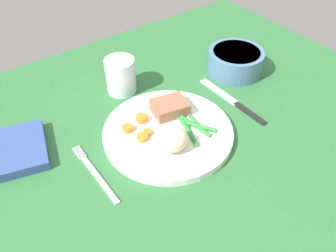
{
  "coord_description": "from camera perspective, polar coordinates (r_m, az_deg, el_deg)",
  "views": [
    {
      "loc": [
        -28.99,
        -40.44,
        51.75
      ],
      "look_at": [
        1.6,
        0.53,
        4.6
      ],
      "focal_mm": 36.52,
      "sensor_mm": 36.0,
      "label": 1
    }
  ],
  "objects": [
    {
      "name": "mashed_potatoes",
      "position": [
        0.65,
        0.85,
        -2.24
      ],
      "size": [
        6.2,
        5.27,
        4.95
      ],
      "primitive_type": "ellipsoid",
      "color": "beige",
      "rests_on": "dinner_plate"
    },
    {
      "name": "fork",
      "position": [
        0.66,
        -12.07,
        -7.76
      ],
      "size": [
        1.44,
        16.6,
        0.4
      ],
      "rotation": [
        0.0,
        0.0,
        -0.02
      ],
      "color": "silver",
      "rests_on": "dining_table"
    },
    {
      "name": "meat_portion",
      "position": [
        0.74,
        0.29,
        3.14
      ],
      "size": [
        8.38,
        7.23,
        2.7
      ],
      "primitive_type": "cube",
      "rotation": [
        0.0,
        0.0,
        -0.21
      ],
      "color": "#936047",
      "rests_on": "dinner_plate"
    },
    {
      "name": "dining_table",
      "position": [
        0.71,
        -0.78,
        -2.89
      ],
      "size": [
        120.0,
        90.0,
        2.0
      ],
      "color": "#2D6B38",
      "rests_on": "ground"
    },
    {
      "name": "water_glass",
      "position": [
        0.82,
        -7.87,
        8.0
      ],
      "size": [
        7.05,
        7.05,
        8.42
      ],
      "color": "silver",
      "rests_on": "dining_table"
    },
    {
      "name": "napkin",
      "position": [
        0.73,
        -24.53,
        -3.84
      ],
      "size": [
        15.78,
        16.06,
        1.99
      ],
      "primitive_type": "cube",
      "rotation": [
        0.0,
        0.0,
        -0.27
      ],
      "color": "#334C8C",
      "rests_on": "dining_table"
    },
    {
      "name": "knife",
      "position": [
        0.81,
        10.83,
        4.02
      ],
      "size": [
        1.7,
        20.5,
        0.64
      ],
      "rotation": [
        0.0,
        0.0,
        -0.05
      ],
      "color": "black",
      "rests_on": "dining_table"
    },
    {
      "name": "salad_bowl",
      "position": [
        0.9,
        11.19,
        10.71
      ],
      "size": [
        13.88,
        13.88,
        5.9
      ],
      "color": "#4C7299",
      "rests_on": "dining_table"
    },
    {
      "name": "carrot_slices",
      "position": [
        0.7,
        -4.89,
        -0.24
      ],
      "size": [
        6.28,
        7.15,
        1.22
      ],
      "color": "orange",
      "rests_on": "dinner_plate"
    },
    {
      "name": "dinner_plate",
      "position": [
        0.71,
        0.0,
        -1.07
      ],
      "size": [
        26.9,
        26.9,
        1.6
      ],
      "primitive_type": "cylinder",
      "color": "white",
      "rests_on": "dining_table"
    },
    {
      "name": "green_beans",
      "position": [
        0.7,
        4.25,
        -0.23
      ],
      "size": [
        6.61,
        9.52,
        0.9
      ],
      "color": "#2D8C38",
      "rests_on": "dinner_plate"
    }
  ]
}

